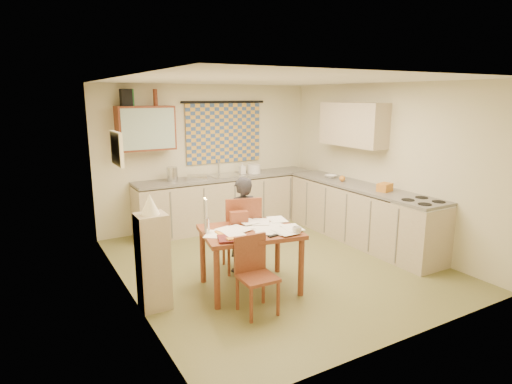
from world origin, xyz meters
TOP-DOWN VIEW (x-y plane):
  - floor at (0.00, 0.00)m, footprint 4.00×4.50m
  - ceiling at (0.00, 0.00)m, footprint 4.00×4.50m
  - wall_back at (0.00, 2.26)m, footprint 4.00×0.02m
  - wall_front at (0.00, -2.26)m, footprint 4.00×0.02m
  - wall_left at (-2.01, 0.00)m, footprint 0.02×4.50m
  - wall_right at (2.01, 0.00)m, footprint 0.02×4.50m
  - window_blind at (0.30, 2.22)m, footprint 1.45×0.03m
  - curtain_rod at (0.30, 2.20)m, footprint 1.60×0.04m
  - wall_cabinet at (-1.15, 2.08)m, footprint 0.90×0.34m
  - wall_cabinet_glass at (-1.15, 1.91)m, footprint 0.84×0.02m
  - upper_cabinet_right at (1.83, 0.55)m, footprint 0.34×1.30m
  - framed_print at (-1.97, 0.40)m, footprint 0.04×0.50m
  - print_canvas at (-1.95, 0.40)m, footprint 0.01×0.42m
  - counter_back at (0.22, 1.95)m, footprint 3.30×0.62m
  - counter_right at (1.70, 0.13)m, footprint 0.62×2.95m
  - stove at (1.70, -1.04)m, footprint 0.59×0.59m
  - sink at (0.20, 1.95)m, footprint 0.56×0.47m
  - tap at (0.14, 2.13)m, footprint 0.04×0.04m
  - dish_rack at (-0.35, 1.95)m, footprint 0.44×0.42m
  - kettle at (-0.79, 1.95)m, footprint 0.24×0.24m
  - mixing_bowl at (0.77, 1.95)m, footprint 0.25×0.25m
  - soap_bottle at (0.55, 2.00)m, footprint 0.10×0.10m
  - bowl at (1.70, 0.89)m, footprint 0.31×0.31m
  - orange_bag at (1.70, -0.34)m, footprint 0.25×0.21m
  - fruit_orange at (1.65, 0.54)m, footprint 0.10×0.10m
  - speaker at (-1.43, 2.08)m, footprint 0.17×0.20m
  - bottle_green at (-1.34, 2.08)m, footprint 0.07×0.07m
  - bottle_brown at (-0.97, 2.08)m, footprint 0.08×0.08m
  - dining_table at (-0.69, -0.52)m, footprint 1.27×1.05m
  - chair_far at (-0.51, 0.06)m, footprint 0.58×0.58m
  - chair_near at (-0.91, -1.07)m, footprint 0.39×0.39m
  - person at (-0.52, 0.01)m, footprint 0.52×0.38m
  - shelf_stand at (-1.84, -0.41)m, footprint 0.32×0.30m
  - lampshade at (-1.84, -0.41)m, footprint 0.20×0.20m
  - letter_rack at (-0.69, -0.24)m, footprint 0.24×0.15m
  - mug at (-0.30, -0.92)m, footprint 0.12×0.12m
  - magazine at (-1.18, -0.68)m, footprint 0.36×0.39m
  - book at (-1.10, -0.53)m, footprint 0.18×0.24m
  - orange_box at (-1.06, -0.79)m, footprint 0.13×0.09m
  - eyeglasses at (-0.58, -0.87)m, footprint 0.13×0.06m
  - candle_holder at (-1.18, -0.37)m, footprint 0.07×0.07m
  - candle at (-1.18, -0.38)m, footprint 0.02×0.02m
  - candle_flame at (-1.19, -0.37)m, footprint 0.02×0.02m
  - papers at (-0.62, -0.54)m, footprint 1.25×0.87m

SIDE VIEW (x-z plane):
  - floor at x=0.00m, z-range -0.02..0.00m
  - chair_near at x=-0.91m, z-range -0.16..0.68m
  - chair_far at x=-0.51m, z-range -0.20..0.84m
  - dining_table at x=-0.69m, z-range 0.00..0.75m
  - counter_right at x=1.70m, z-range -0.01..0.91m
  - counter_back at x=0.22m, z-range -0.01..0.91m
  - stove at x=1.70m, z-range 0.00..0.92m
  - shelf_stand at x=-1.84m, z-range 0.00..1.08m
  - person at x=-0.52m, z-range 0.00..1.29m
  - eyeglasses at x=-0.58m, z-range 0.75..0.77m
  - book at x=-1.10m, z-range 0.75..0.77m
  - magazine at x=-1.18m, z-range 0.75..0.78m
  - papers at x=-0.62m, z-range 0.75..0.78m
  - orange_box at x=-1.06m, z-range 0.75..0.79m
  - mug at x=-0.30m, z-range 0.75..0.84m
  - letter_rack at x=-0.69m, z-range 0.75..0.91m
  - candle_holder at x=-1.18m, z-range 0.75..0.93m
  - sink at x=0.20m, z-range 0.83..0.93m
  - bowl at x=1.70m, z-range 0.92..0.97m
  - dish_rack at x=-0.35m, z-range 0.92..0.98m
  - fruit_orange at x=1.65m, z-range 0.92..1.02m
  - orange_bag at x=1.70m, z-range 0.92..1.04m
  - mixing_bowl at x=0.77m, z-range 0.92..1.08m
  - soap_bottle at x=0.55m, z-range 0.92..1.13m
  - kettle at x=-0.79m, z-range 0.92..1.16m
  - candle at x=-1.18m, z-range 0.93..1.15m
  - tap at x=0.14m, z-range 0.92..1.20m
  - candle_flame at x=-1.19m, z-range 1.15..1.17m
  - lampshade at x=-1.84m, z-range 1.08..1.30m
  - wall_back at x=0.00m, z-range 0.00..2.50m
  - wall_front at x=0.00m, z-range 0.00..2.50m
  - wall_left at x=-2.01m, z-range 0.00..2.50m
  - wall_right at x=2.01m, z-range 0.00..2.50m
  - window_blind at x=0.30m, z-range 1.12..2.17m
  - framed_print at x=-1.97m, z-range 1.50..1.90m
  - print_canvas at x=-1.95m, z-range 1.54..1.86m
  - wall_cabinet at x=-1.15m, z-range 1.45..2.15m
  - wall_cabinet_glass at x=-1.15m, z-range 1.48..2.12m
  - upper_cabinet_right at x=1.83m, z-range 1.50..2.20m
  - curtain_rod at x=0.30m, z-range 2.18..2.22m
  - speaker at x=-1.43m, z-range 2.15..2.41m
  - bottle_green at x=-1.34m, z-range 2.15..2.41m
  - bottle_brown at x=-0.97m, z-range 2.15..2.41m
  - ceiling at x=0.00m, z-range 2.50..2.52m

